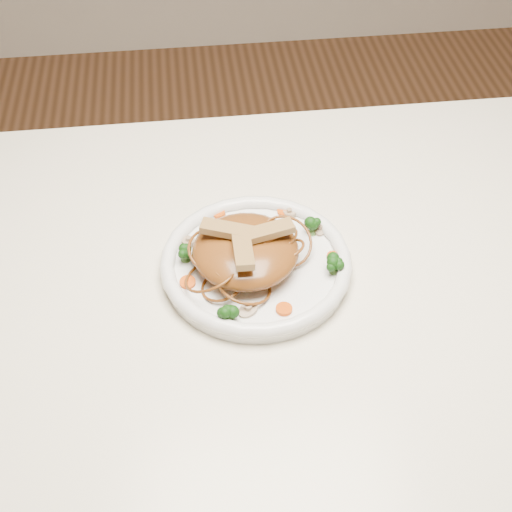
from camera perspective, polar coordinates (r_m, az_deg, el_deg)
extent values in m
cube|color=#EFE3CB|center=(0.96, 3.03, -3.17)|extent=(1.20, 0.80, 0.04)
cylinder|color=brown|center=(1.60, 19.95, -1.01)|extent=(0.06, 0.06, 0.71)
cylinder|color=white|center=(0.95, 0.00, -0.92)|extent=(0.28, 0.28, 0.02)
ellipsoid|color=brown|center=(0.93, -0.86, 0.44)|extent=(0.18, 0.18, 0.05)
cube|color=#A9874F|center=(0.91, 0.95, 2.00)|extent=(0.07, 0.04, 0.01)
cube|color=#A9874F|center=(0.92, -2.30, 2.13)|extent=(0.07, 0.04, 0.01)
cube|color=#A9874F|center=(0.89, -1.09, 0.63)|extent=(0.02, 0.07, 0.01)
cylinder|color=#D74607|center=(1.02, 2.24, 3.64)|extent=(0.02, 0.02, 0.00)
cylinder|color=#D74607|center=(0.93, -5.54, -2.13)|extent=(0.02, 0.02, 0.00)
cylinder|color=#D74607|center=(0.96, 6.27, -0.07)|extent=(0.02, 0.02, 0.00)
cylinder|color=#D74607|center=(1.02, -2.98, 3.41)|extent=(0.02, 0.02, 0.00)
cylinder|color=#D74607|center=(0.89, 2.28, -4.30)|extent=(0.02, 0.02, 0.00)
cylinder|color=tan|center=(0.89, -0.63, -4.37)|extent=(0.04, 0.04, 0.01)
cylinder|color=tan|center=(0.99, 5.20, 2.11)|extent=(0.03, 0.03, 0.01)
cylinder|color=tan|center=(0.98, -5.46, 1.18)|extent=(0.03, 0.03, 0.01)
cylinder|color=tan|center=(1.02, 2.70, 3.46)|extent=(0.03, 0.03, 0.01)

